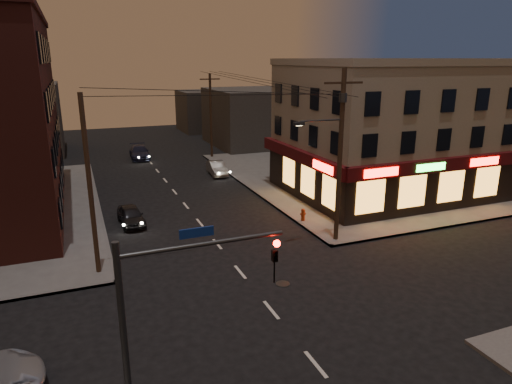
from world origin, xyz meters
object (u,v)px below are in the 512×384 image
sedan_near (131,216)px  sedan_mid (217,168)px  sedan_far (139,152)px  fire_hydrant (303,214)px

sedan_near → sedan_mid: sedan_mid is taller
sedan_far → fire_hydrant: sedan_far is taller
sedan_near → sedan_mid: 14.33m
sedan_far → sedan_near: bearing=-96.5°
sedan_mid → sedan_near: bearing=-126.7°
sedan_mid → sedan_far: sedan_far is taller
sedan_near → sedan_far: 21.45m
sedan_mid → sedan_far: 11.77m
sedan_far → fire_hydrant: 26.12m
sedan_mid → fire_hydrant: size_ratio=4.59×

